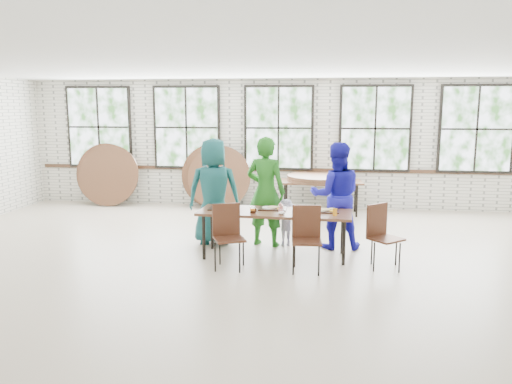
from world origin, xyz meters
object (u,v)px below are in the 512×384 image
chair_near_right (307,233)px  storage_table (321,183)px  chair_near_left (228,230)px  dining_table (275,214)px

chair_near_right → storage_table: 3.96m
chair_near_right → chair_near_left: bearing=176.9°
storage_table → chair_near_left: bearing=-114.0°
chair_near_right → storage_table: (0.19, 3.96, 0.13)m
dining_table → chair_near_right: size_ratio=2.56×
dining_table → chair_near_left: bearing=-133.7°
chair_near_left → storage_table: size_ratio=0.51×
dining_table → storage_table: (0.72, 3.37, -0.00)m
chair_near_left → chair_near_right: same height
chair_near_left → storage_table: chair_near_left is taller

